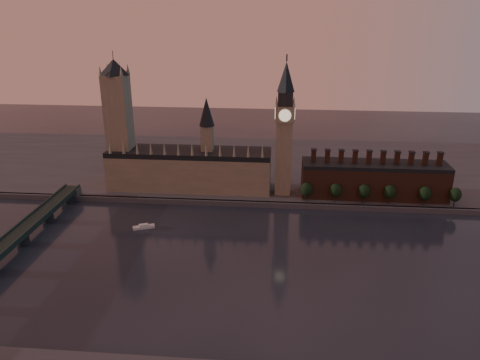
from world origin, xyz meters
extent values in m
plane|color=black|center=(0.00, 0.00, 0.00)|extent=(900.00, 900.00, 0.00)
cube|color=#49494E|center=(0.00, 90.00, 2.00)|extent=(900.00, 4.00, 4.00)
cube|color=#49494E|center=(0.00, 180.00, 2.00)|extent=(900.00, 180.00, 4.00)
cube|color=gray|center=(-65.00, 115.00, 18.00)|extent=(130.00, 30.00, 28.00)
cube|color=black|center=(-65.00, 115.00, 34.00)|extent=(130.00, 30.00, 4.00)
cube|color=gray|center=(-50.00, 115.00, 44.00)|extent=(9.00, 9.00, 24.00)
cone|color=black|center=(-50.00, 115.00, 67.00)|extent=(12.00, 12.00, 22.00)
cone|color=gray|center=(-124.00, 101.00, 41.00)|extent=(2.60, 2.60, 10.00)
cone|color=gray|center=(-113.27, 101.00, 41.00)|extent=(2.60, 2.60, 10.00)
cone|color=gray|center=(-102.55, 101.00, 41.00)|extent=(2.60, 2.60, 10.00)
cone|color=gray|center=(-91.82, 101.00, 41.00)|extent=(2.60, 2.60, 10.00)
cone|color=gray|center=(-81.09, 101.00, 41.00)|extent=(2.60, 2.60, 10.00)
cone|color=gray|center=(-70.36, 101.00, 41.00)|extent=(2.60, 2.60, 10.00)
cone|color=gray|center=(-59.64, 101.00, 41.00)|extent=(2.60, 2.60, 10.00)
cone|color=gray|center=(-48.91, 101.00, 41.00)|extent=(2.60, 2.60, 10.00)
cone|color=gray|center=(-38.18, 101.00, 41.00)|extent=(2.60, 2.60, 10.00)
cone|color=gray|center=(-27.45, 101.00, 41.00)|extent=(2.60, 2.60, 10.00)
cone|color=gray|center=(-16.73, 101.00, 41.00)|extent=(2.60, 2.60, 10.00)
cone|color=gray|center=(-6.00, 101.00, 41.00)|extent=(2.60, 2.60, 10.00)
cube|color=gray|center=(-120.00, 115.00, 49.00)|extent=(18.00, 18.00, 90.00)
cone|color=black|center=(-120.00, 115.00, 100.00)|extent=(24.00, 24.00, 12.00)
cylinder|color=#232326|center=(-120.00, 115.00, 106.00)|extent=(0.50, 0.50, 12.00)
cone|color=gray|center=(-128.00, 107.00, 98.00)|extent=(3.00, 3.00, 8.00)
cone|color=gray|center=(-112.00, 107.00, 98.00)|extent=(3.00, 3.00, 8.00)
cone|color=gray|center=(-128.00, 123.00, 98.00)|extent=(3.00, 3.00, 8.00)
cone|color=gray|center=(-112.00, 123.00, 98.00)|extent=(3.00, 3.00, 8.00)
cube|color=gray|center=(10.00, 110.00, 33.00)|extent=(12.00, 12.00, 58.00)
cube|color=gray|center=(10.00, 110.00, 68.00)|extent=(14.00, 14.00, 12.00)
cube|color=#232326|center=(10.00, 110.00, 79.00)|extent=(11.00, 11.00, 10.00)
cone|color=black|center=(10.00, 110.00, 95.00)|extent=(13.00, 13.00, 22.00)
cylinder|color=#232326|center=(10.00, 110.00, 108.50)|extent=(1.00, 1.00, 5.00)
cylinder|color=beige|center=(10.00, 102.80, 68.00)|extent=(9.00, 0.50, 9.00)
cylinder|color=beige|center=(10.00, 117.20, 68.00)|extent=(9.00, 0.50, 9.00)
cylinder|color=beige|center=(2.80, 110.00, 68.00)|extent=(0.50, 9.00, 9.00)
cylinder|color=beige|center=(17.20, 110.00, 68.00)|extent=(0.50, 9.00, 9.00)
cone|color=gray|center=(3.50, 103.50, 77.00)|extent=(2.00, 2.00, 6.00)
cone|color=gray|center=(16.50, 103.50, 77.00)|extent=(2.00, 2.00, 6.00)
cone|color=gray|center=(3.50, 116.50, 77.00)|extent=(2.00, 2.00, 6.00)
cone|color=gray|center=(16.50, 116.50, 77.00)|extent=(2.00, 2.00, 6.00)
cube|color=#502E1E|center=(80.00, 110.00, 16.00)|extent=(110.00, 25.00, 24.00)
cube|color=black|center=(80.00, 110.00, 29.50)|extent=(110.00, 25.00, 3.00)
cube|color=#502E1E|center=(33.00, 110.00, 35.50)|extent=(3.50, 3.50, 9.00)
cube|color=#232326|center=(33.00, 110.00, 40.50)|extent=(4.20, 4.20, 1.00)
cube|color=#502E1E|center=(43.44, 110.00, 35.50)|extent=(3.50, 3.50, 9.00)
cube|color=#232326|center=(43.44, 110.00, 40.50)|extent=(4.20, 4.20, 1.00)
cube|color=#502E1E|center=(53.89, 110.00, 35.50)|extent=(3.50, 3.50, 9.00)
cube|color=#232326|center=(53.89, 110.00, 40.50)|extent=(4.20, 4.20, 1.00)
cube|color=#502E1E|center=(64.33, 110.00, 35.50)|extent=(3.50, 3.50, 9.00)
cube|color=#232326|center=(64.33, 110.00, 40.50)|extent=(4.20, 4.20, 1.00)
cube|color=#502E1E|center=(74.78, 110.00, 35.50)|extent=(3.50, 3.50, 9.00)
cube|color=#232326|center=(74.78, 110.00, 40.50)|extent=(4.20, 4.20, 1.00)
cube|color=#502E1E|center=(85.22, 110.00, 35.50)|extent=(3.50, 3.50, 9.00)
cube|color=#232326|center=(85.22, 110.00, 40.50)|extent=(4.20, 4.20, 1.00)
cube|color=#502E1E|center=(95.67, 110.00, 35.50)|extent=(3.50, 3.50, 9.00)
cube|color=#232326|center=(95.67, 110.00, 40.50)|extent=(4.20, 4.20, 1.00)
cube|color=#502E1E|center=(106.11, 110.00, 35.50)|extent=(3.50, 3.50, 9.00)
cube|color=#232326|center=(106.11, 110.00, 40.50)|extent=(4.20, 4.20, 1.00)
cube|color=#502E1E|center=(116.56, 110.00, 35.50)|extent=(3.50, 3.50, 9.00)
cube|color=#232326|center=(116.56, 110.00, 40.50)|extent=(4.20, 4.20, 1.00)
cube|color=#502E1E|center=(127.00, 110.00, 35.50)|extent=(3.50, 3.50, 9.00)
cube|color=#232326|center=(127.00, 110.00, 40.50)|extent=(4.20, 4.20, 1.00)
cylinder|color=black|center=(27.98, 95.08, 7.00)|extent=(0.80, 0.80, 6.00)
ellipsoid|color=black|center=(27.98, 95.08, 13.50)|extent=(8.60, 8.60, 10.75)
cylinder|color=black|center=(49.66, 94.94, 7.00)|extent=(0.80, 0.80, 6.00)
ellipsoid|color=black|center=(49.66, 94.94, 13.50)|extent=(8.60, 8.60, 10.75)
cylinder|color=black|center=(70.71, 94.86, 7.00)|extent=(0.80, 0.80, 6.00)
ellipsoid|color=black|center=(70.71, 94.86, 13.50)|extent=(8.60, 8.60, 10.75)
cylinder|color=black|center=(89.56, 95.01, 7.00)|extent=(0.80, 0.80, 6.00)
ellipsoid|color=black|center=(89.56, 95.01, 13.50)|extent=(8.60, 8.60, 10.75)
cylinder|color=black|center=(114.85, 94.34, 7.00)|extent=(0.80, 0.80, 6.00)
ellipsoid|color=black|center=(114.85, 94.34, 13.50)|extent=(8.60, 8.60, 10.75)
cylinder|color=black|center=(136.48, 93.87, 7.00)|extent=(0.80, 0.80, 6.00)
ellipsoid|color=black|center=(136.48, 93.87, 13.50)|extent=(8.60, 8.60, 10.75)
cube|color=#1E2E29|center=(-155.00, -5.00, 9.00)|extent=(12.00, 200.00, 2.50)
cube|color=#1E2E29|center=(-149.50, -5.00, 10.90)|extent=(1.00, 200.00, 1.30)
cube|color=#49494E|center=(-155.00, 90.00, 7.00)|extent=(14.00, 8.00, 6.00)
cylinder|color=#232326|center=(-155.00, 17.00, 3.88)|extent=(8.00, 8.00, 7.75)
cylinder|color=#232326|center=(-155.00, 51.00, 3.88)|extent=(8.00, 8.00, 7.75)
cylinder|color=#232326|center=(-155.00, 85.00, 3.88)|extent=(8.00, 8.00, 7.75)
cube|color=silver|center=(-84.64, 46.51, 0.84)|extent=(15.24, 9.49, 1.68)
cube|color=silver|center=(-84.64, 46.51, 2.32)|extent=(7.04, 5.32, 1.26)
camera|label=1|loc=(6.68, -235.92, 143.71)|focal=35.00mm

